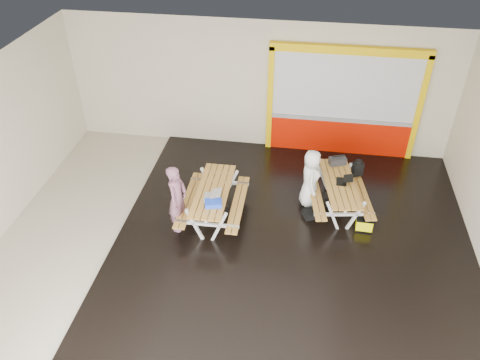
% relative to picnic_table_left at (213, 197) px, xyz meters
% --- Properties ---
extents(room, '(10.02, 8.02, 3.52)m').
position_rel_picnic_table_left_xyz_m(room, '(0.57, -0.72, 1.14)').
color(room, beige).
rests_on(room, ground).
extents(deck, '(7.50, 7.98, 0.05)m').
position_rel_picnic_table_left_xyz_m(deck, '(1.82, -0.72, -0.59)').
color(deck, black).
rests_on(deck, room).
extents(kiosk, '(3.88, 0.16, 3.00)m').
position_rel_picnic_table_left_xyz_m(kiosk, '(2.77, 3.21, 0.83)').
color(kiosk, red).
rests_on(kiosk, room).
extents(picnic_table_left, '(1.38, 2.01, 0.80)m').
position_rel_picnic_table_left_xyz_m(picnic_table_left, '(0.00, 0.00, 0.00)').
color(picnic_table_left, '#B98434').
rests_on(picnic_table_left, deck).
extents(picnic_table_right, '(1.59, 2.10, 0.77)m').
position_rel_picnic_table_left_xyz_m(picnic_table_right, '(2.74, 0.74, -0.02)').
color(picnic_table_right, '#B98434').
rests_on(picnic_table_right, deck).
extents(person_left, '(0.46, 0.62, 1.57)m').
position_rel_picnic_table_left_xyz_m(person_left, '(-0.68, -0.46, 0.22)').
color(person_left, '#7B4D62').
rests_on(person_left, deck).
extents(person_right, '(0.49, 0.71, 1.40)m').
position_rel_picnic_table_left_xyz_m(person_right, '(2.08, 0.77, 0.19)').
color(person_right, white).
rests_on(person_right, deck).
extents(laptop_left, '(0.39, 0.36, 0.16)m').
position_rel_picnic_table_left_xyz_m(laptop_left, '(0.03, -0.27, 0.24)').
color(laptop_left, silver).
rests_on(laptop_left, picnic_table_left).
extents(laptop_right, '(0.37, 0.33, 0.15)m').
position_rel_picnic_table_left_xyz_m(laptop_right, '(2.82, 0.76, 0.20)').
color(laptop_right, black).
rests_on(laptop_right, picnic_table_right).
extents(blue_pouch, '(0.39, 0.31, 0.10)m').
position_rel_picnic_table_left_xyz_m(blue_pouch, '(0.11, -0.52, 0.24)').
color(blue_pouch, blue).
rests_on(blue_pouch, picnic_table_left).
extents(toolbox, '(0.43, 0.32, 0.23)m').
position_rel_picnic_table_left_xyz_m(toolbox, '(2.68, 1.48, 0.24)').
color(toolbox, black).
rests_on(toolbox, picnic_table_right).
extents(backpack, '(0.28, 0.24, 0.41)m').
position_rel_picnic_table_left_xyz_m(backpack, '(3.17, 1.48, 0.09)').
color(backpack, black).
rests_on(backpack, picnic_table_right).
extents(dark_case, '(0.47, 0.43, 0.14)m').
position_rel_picnic_table_left_xyz_m(dark_case, '(2.18, 0.35, -0.49)').
color(dark_case, black).
rests_on(dark_case, deck).
extents(fluke_bag, '(0.37, 0.25, 0.32)m').
position_rel_picnic_table_left_xyz_m(fluke_bag, '(3.31, 0.05, -0.41)').
color(fluke_bag, black).
rests_on(fluke_bag, deck).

